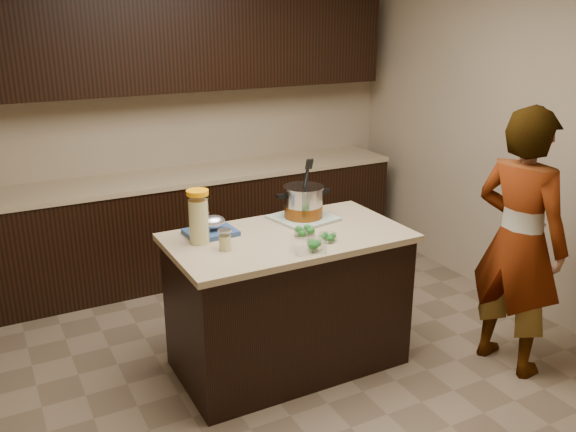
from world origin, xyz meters
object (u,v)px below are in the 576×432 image
Objects in this scene: island at (288,300)px; stock_pot at (303,204)px; lemonade_pitcher at (199,219)px; person at (519,242)px.

stock_pot is at bearing 42.40° from island.
person reaches higher than lemonade_pitcher.
island is 3.89× the size of stock_pot.
person reaches higher than stock_pot.
island is 0.86× the size of person.
person is at bearing -23.76° from lemonade_pitcher.
stock_pot is at bearing 5.68° from lemonade_pitcher.
lemonade_pitcher is at bearing 166.34° from island.
stock_pot is (0.22, 0.20, 0.56)m from island.
island is at bearing 53.05° from person.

